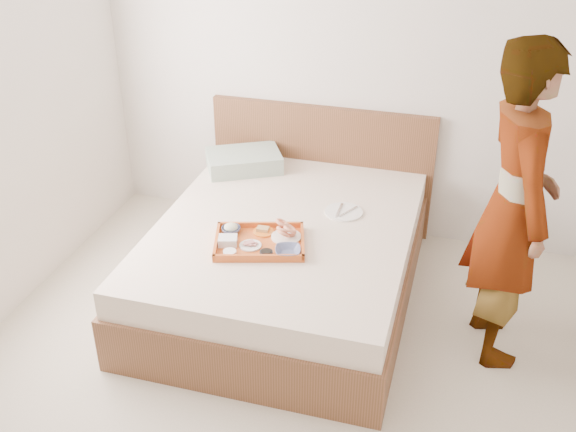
# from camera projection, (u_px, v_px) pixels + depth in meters

# --- Properties ---
(ground) EXTENTS (3.50, 4.00, 0.01)m
(ground) POSITION_uv_depth(u_px,v_px,m) (257.00, 405.00, 3.60)
(ground) COLOR beige
(ground) RESTS_ON ground
(wall_back) EXTENTS (3.50, 0.01, 2.60)m
(wall_back) POSITION_uv_depth(u_px,v_px,m) (345.00, 59.00, 4.63)
(wall_back) COLOR silver
(wall_back) RESTS_ON ground
(bed) EXTENTS (1.65, 2.00, 0.53)m
(bed) POSITION_uv_depth(u_px,v_px,m) (285.00, 260.00, 4.34)
(bed) COLOR brown
(bed) RESTS_ON ground
(headboard) EXTENTS (1.65, 0.06, 0.95)m
(headboard) POSITION_uv_depth(u_px,v_px,m) (321.00, 167.00, 5.04)
(headboard) COLOR brown
(headboard) RESTS_ON ground
(pillow) EXTENTS (0.62, 0.55, 0.12)m
(pillow) POSITION_uv_depth(u_px,v_px,m) (244.00, 161.00, 4.86)
(pillow) COLOR #A4B3A3
(pillow) RESTS_ON bed
(tray) EXTENTS (0.61, 0.51, 0.05)m
(tray) POSITION_uv_depth(u_px,v_px,m) (260.00, 241.00, 3.98)
(tray) COLOR #C24F11
(tray) RESTS_ON bed
(prawn_plate) EXTENTS (0.22, 0.22, 0.01)m
(prawn_plate) POSITION_uv_depth(u_px,v_px,m) (286.00, 237.00, 4.04)
(prawn_plate) COLOR white
(prawn_plate) RESTS_ON tray
(navy_bowl_big) EXTENTS (0.18, 0.18, 0.04)m
(navy_bowl_big) POSITION_uv_depth(u_px,v_px,m) (288.00, 251.00, 3.88)
(navy_bowl_big) COLOR navy
(navy_bowl_big) RESTS_ON tray
(sauce_dish) EXTENTS (0.09, 0.09, 0.03)m
(sauce_dish) POSITION_uv_depth(u_px,v_px,m) (266.00, 253.00, 3.86)
(sauce_dish) COLOR black
(sauce_dish) RESTS_ON tray
(meat_plate) EXTENTS (0.16, 0.16, 0.01)m
(meat_plate) POSITION_uv_depth(u_px,v_px,m) (250.00, 246.00, 3.95)
(meat_plate) COLOR white
(meat_plate) RESTS_ON tray
(bread_plate) EXTENTS (0.16, 0.16, 0.01)m
(bread_plate) POSITION_uv_depth(u_px,v_px,m) (263.00, 232.00, 4.09)
(bread_plate) COLOR orange
(bread_plate) RESTS_ON tray
(salad_bowl) EXTENTS (0.14, 0.14, 0.04)m
(salad_bowl) POSITION_uv_depth(u_px,v_px,m) (231.00, 230.00, 4.08)
(salad_bowl) COLOR navy
(salad_bowl) RESTS_ON tray
(plastic_tub) EXTENTS (0.13, 0.12, 0.05)m
(plastic_tub) POSITION_uv_depth(u_px,v_px,m) (228.00, 241.00, 3.96)
(plastic_tub) COLOR silver
(plastic_tub) RESTS_ON tray
(cheese_round) EXTENTS (0.09, 0.09, 0.03)m
(cheese_round) POSITION_uv_depth(u_px,v_px,m) (230.00, 253.00, 3.87)
(cheese_round) COLOR white
(cheese_round) RESTS_ON tray
(dinner_plate) EXTENTS (0.31, 0.31, 0.01)m
(dinner_plate) POSITION_uv_depth(u_px,v_px,m) (344.00, 212.00, 4.33)
(dinner_plate) COLOR white
(dinner_plate) RESTS_ON bed
(person) EXTENTS (0.60, 0.76, 1.84)m
(person) POSITION_uv_depth(u_px,v_px,m) (514.00, 207.00, 3.59)
(person) COLOR silver
(person) RESTS_ON ground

